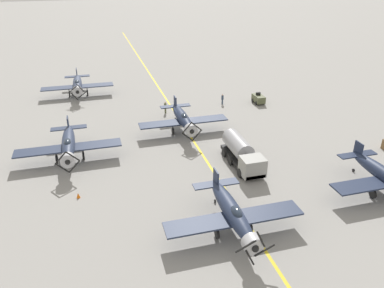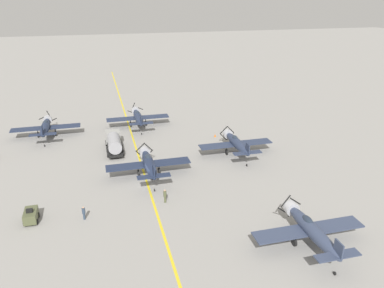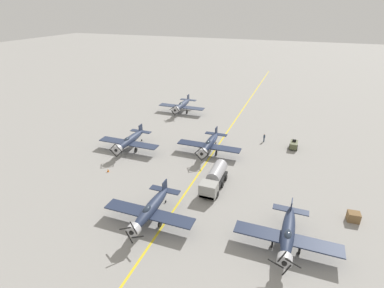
{
  "view_description": "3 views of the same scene",
  "coord_description": "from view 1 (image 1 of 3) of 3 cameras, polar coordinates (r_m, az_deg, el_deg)",
  "views": [
    {
      "loc": [
        12.06,
        47.64,
        21.22
      ],
      "look_at": [
        1.46,
        9.73,
        1.87
      ],
      "focal_mm": 35.0,
      "sensor_mm": 36.0,
      "label": 1
    },
    {
      "loc": [
        -5.62,
        -45.79,
        24.57
      ],
      "look_at": [
        7.5,
        4.22,
        3.45
      ],
      "focal_mm": 35.0,
      "sensor_mm": 36.0,
      "label": 2
    },
    {
      "loc": [
        -14.07,
        50.82,
        25.81
      ],
      "look_at": [
        3.28,
        4.35,
        2.5
      ],
      "focal_mm": 28.0,
      "sensor_mm": 36.0,
      "label": 3
    }
  ],
  "objects": [
    {
      "name": "tow_tractor",
      "position": [
        62.91,
        10.1,
        6.82
      ],
      "size": [
        1.57,
        2.6,
        1.79
      ],
      "color": "#515638",
      "rests_on": "ground"
    },
    {
      "name": "ground_crew_inspecting",
      "position": [
        61.65,
        4.66,
        6.88
      ],
      "size": [
        0.37,
        0.37,
        1.71
      ],
      "color": "#334256",
      "rests_on": "ground"
    },
    {
      "name": "ground_plane",
      "position": [
        53.53,
        -1.3,
        2.82
      ],
      "size": [
        400.0,
        400.0,
        0.0
      ],
      "primitive_type": "plane",
      "color": "gray"
    },
    {
      "name": "airplane_near_right",
      "position": [
        68.23,
        -17.06,
        8.68
      ],
      "size": [
        12.0,
        9.98,
        3.65
      ],
      "rotation": [
        0.0,
        0.0,
        -0.22
      ],
      "color": "#343F58",
      "rests_on": "ground"
    },
    {
      "name": "airplane_mid_center",
      "position": [
        50.67,
        -1.39,
        3.89
      ],
      "size": [
        12.0,
        9.98,
        3.65
      ],
      "rotation": [
        0.0,
        0.0,
        -0.06
      ],
      "color": "#1F2943",
      "rests_on": "ground"
    },
    {
      "name": "airplane_far_center",
      "position": [
        32.35,
        6.26,
        -10.43
      ],
      "size": [
        12.0,
        9.98,
        3.66
      ],
      "rotation": [
        0.0,
        0.0,
        0.12
      ],
      "color": "#242F48",
      "rests_on": "ground"
    },
    {
      "name": "traffic_cone",
      "position": [
        39.12,
        -16.95,
        -7.49
      ],
      "size": [
        0.36,
        0.36,
        0.55
      ],
      "primitive_type": "cone",
      "color": "orange",
      "rests_on": "ground"
    },
    {
      "name": "taxiway_stripe",
      "position": [
        53.53,
        -1.3,
        2.82
      ],
      "size": [
        0.3,
        160.0,
        0.01
      ],
      "primitive_type": "cube",
      "color": "yellow",
      "rests_on": "ground"
    },
    {
      "name": "airplane_mid_right",
      "position": [
        45.78,
        -18.32,
        -0.05
      ],
      "size": [
        12.0,
        9.98,
        3.65
      ],
      "rotation": [
        0.0,
        0.0,
        0.22
      ],
      "color": "#2A344D",
      "rests_on": "ground"
    },
    {
      "name": "ground_crew_walking",
      "position": [
        57.87,
        -4.09,
        5.65
      ],
      "size": [
        0.4,
        0.4,
        1.82
      ],
      "color": "#515638",
      "rests_on": "ground"
    },
    {
      "name": "fuel_tanker",
      "position": [
        42.9,
        7.64,
        -1.43
      ],
      "size": [
        2.68,
        8.0,
        2.98
      ],
      "color": "black",
      "rests_on": "ground"
    }
  ]
}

